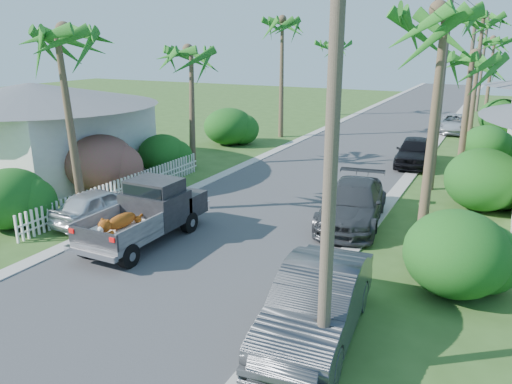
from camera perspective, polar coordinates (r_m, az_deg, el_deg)
The scene contains 32 objects.
ground at distance 14.89m, azimuth -10.80°, elevation -9.77°, with size 120.00×120.00×0.00m, color #32521F.
road at distance 36.99m, azimuth 13.34°, elevation 6.17°, with size 8.00×100.00×0.02m, color #38383A.
curb_left at distance 38.18m, azimuth 7.04°, elevation 6.86°, with size 0.60×100.00×0.06m, color #A5A39E.
curb_right at distance 36.26m, azimuth 19.97°, elevation 5.43°, with size 0.60×100.00×0.06m, color #A5A39E.
pickup_truck at distance 17.53m, azimuth -11.95°, elevation -2.11°, with size 1.98×5.12×2.06m.
parked_car_rn at distance 11.74m, azimuth 6.90°, elevation -12.67°, with size 1.78×5.09×1.68m, color #333639.
parked_car_rm at distance 18.98m, azimuth 10.98°, elevation -1.33°, with size 2.17×5.33×1.55m, color #333538.
parked_car_rf at distance 28.80m, azimuth 17.65°, elevation 4.41°, with size 1.82×4.53×1.54m, color black.
parked_car_rd at distance 40.41m, azimuth 21.78°, elevation 7.26°, with size 2.21×4.80×1.33m, color silver.
parked_car_ln at distance 19.74m, azimuth -17.48°, elevation -1.46°, with size 1.55×3.84×1.31m, color silver.
palm_l_a at distance 19.78m, azimuth -21.49°, elevation 16.73°, with size 4.40×4.40×8.20m.
palm_l_b at distance 27.05m, azimuth -7.57°, elevation 15.79°, with size 4.40×4.40×7.40m.
palm_l_c at distance 35.47m, azimuth 3.04°, elevation 18.99°, with size 4.40×4.40×9.20m.
palm_l_d at distance 46.84m, azimuth 8.61°, elevation 16.52°, with size 4.40×4.40×7.70m.
palm_r_a at distance 16.57m, azimuth 20.80°, elevation 18.69°, with size 4.40×4.40×8.70m.
palm_r_b at distance 25.49m, azimuth 23.57°, elevation 14.07°, with size 4.40×4.40×7.20m.
palm_r_c at distance 36.52m, azimuth 24.60°, elevation 17.82°, with size 4.40×4.40×9.40m.
palm_r_d at distance 50.46m, azimuth 25.63°, elevation 15.47°, with size 4.40×4.40×8.00m.
shrub_l_a at distance 20.28m, azimuth -26.35°, elevation -0.66°, with size 2.60×2.86×2.20m, color #154915.
shrub_l_b at distance 23.62m, azimuth -17.32°, elevation 3.14°, with size 3.00×3.30×2.60m, color #BC1A4A.
shrub_l_c at distance 26.38m, azimuth -10.66°, elevation 4.33°, with size 2.40×2.64×2.00m, color #154915.
shrub_l_d at distance 33.22m, azimuth -3.14°, elevation 7.51°, with size 3.20×3.52×2.40m, color #154915.
shrub_r_a at distance 14.51m, azimuth 21.94°, elevation -6.49°, with size 2.80×3.08×2.30m, color #154915.
shrub_r_b at distance 22.09m, azimuth 24.51°, elevation 1.31°, with size 3.00×3.30×2.50m, color #154915.
shrub_r_c at distance 30.94m, azimuth 24.82°, elevation 4.99°, with size 2.60×2.86×2.10m, color #154915.
shrub_r_d at distance 40.77m, azimuth 26.26°, elevation 7.70°, with size 3.20×3.52×2.60m, color #154915.
picket_fence at distance 22.28m, azimuth -14.66°, elevation 0.42°, with size 0.10×11.00×1.00m, color white.
house_left at distance 27.90m, azimuth -23.85°, elevation 6.21°, with size 9.00×8.00×4.60m.
utility_pole_a at distance 9.08m, azimuth 8.59°, elevation 3.93°, with size 1.60×0.26×9.00m.
utility_pole_b at distance 23.67m, azimuth 20.39°, elevation 11.01°, with size 1.60×0.26×9.00m.
utility_pole_c at distance 38.58m, azimuth 23.21°, elevation 12.60°, with size 1.60×0.26×9.00m.
utility_pole_d at distance 53.53m, azimuth 24.47°, elevation 13.30°, with size 1.60×0.26×9.00m.
Camera 1 is at (8.33, -10.43, 6.61)m, focal length 35.00 mm.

